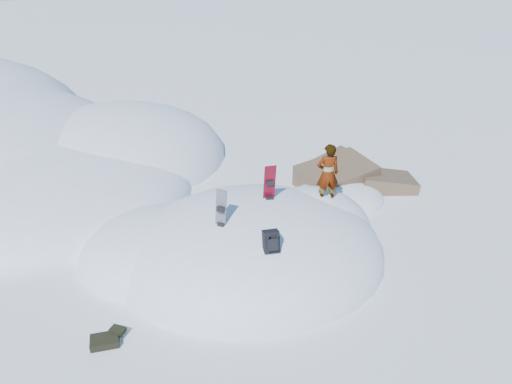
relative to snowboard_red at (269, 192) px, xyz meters
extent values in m
plane|color=white|center=(-0.55, -0.41, -1.65)|extent=(120.00, 120.00, 0.00)
ellipsoid|color=white|center=(-0.55, -0.41, -1.65)|extent=(7.00, 6.00, 3.00)
ellipsoid|color=white|center=(-2.75, 0.19, -1.65)|extent=(4.40, 4.00, 2.20)
ellipsoid|color=white|center=(1.25, 0.39, -1.65)|extent=(3.60, 3.20, 2.50)
ellipsoid|color=white|center=(-6.55, 4.59, -1.65)|extent=(10.00, 9.00, 2.80)
ellipsoid|color=white|center=(-4.05, 7.09, -1.65)|extent=(8.00, 8.00, 3.60)
ellipsoid|color=white|center=(-6.05, 3.59, -1.65)|extent=(6.00, 5.00, 1.80)
cube|color=brown|center=(3.05, 2.99, -1.55)|extent=(2.82, 2.41, 1.62)
cube|color=brown|center=(4.65, 2.59, -1.75)|extent=(2.16, 1.80, 1.33)
cube|color=brown|center=(3.65, 4.19, -1.65)|extent=(2.08, 2.01, 1.10)
ellipsoid|color=white|center=(2.65, 1.99, -1.65)|extent=(3.20, 2.40, 1.00)
cube|color=#B70926|center=(0.00, 0.02, -0.02)|extent=(0.31, 0.28, 1.59)
cube|color=black|center=(0.00, -0.05, 0.30)|extent=(0.20, 0.13, 0.14)
cube|color=black|center=(0.00, -0.05, -0.18)|extent=(0.20, 0.13, 0.14)
cube|color=black|center=(-1.40, -0.92, -0.07)|extent=(0.35, 0.35, 1.42)
cube|color=black|center=(-1.40, -0.98, 0.21)|extent=(0.20, 0.19, 0.13)
cube|color=black|center=(-1.40, -0.98, -0.21)|extent=(0.20, 0.19, 0.13)
cube|color=black|center=(-0.45, -1.97, -0.17)|extent=(0.35, 0.35, 0.53)
cube|color=black|center=(-0.45, -2.12, -0.15)|extent=(0.24, 0.17, 0.29)
cylinder|color=black|center=(-0.56, -2.10, -0.04)|extent=(0.04, 0.20, 0.36)
cylinder|color=black|center=(-0.34, -2.10, -0.04)|extent=(0.04, 0.20, 0.36)
cube|color=black|center=(-4.15, -2.77, -1.56)|extent=(0.59, 0.42, 0.16)
cube|color=black|center=(-3.89, -2.60, -1.49)|extent=(0.38, 0.35, 0.11)
imported|color=slate|center=(1.64, 0.23, 0.23)|extent=(0.62, 0.42, 1.68)
camera|label=1|loc=(-2.80, -10.90, 5.89)|focal=35.00mm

